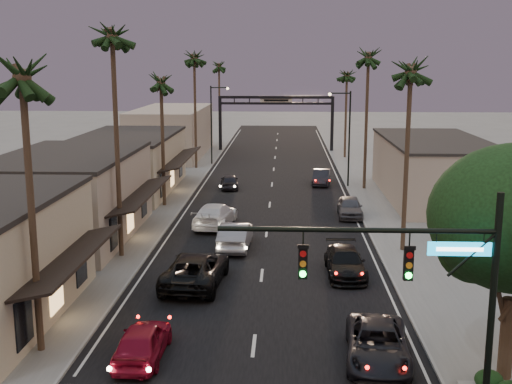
# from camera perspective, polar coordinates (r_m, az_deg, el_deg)

# --- Properties ---
(ground) EXTENTS (200.00, 200.00, 0.00)m
(ground) POSITION_cam_1_polar(r_m,az_deg,el_deg) (56.03, 1.30, -0.48)
(ground) COLOR slate
(ground) RESTS_ON ground
(road) EXTENTS (14.00, 120.00, 0.02)m
(road) POSITION_cam_1_polar(r_m,az_deg,el_deg) (60.93, 1.41, 0.50)
(road) COLOR black
(road) RESTS_ON ground
(sidewalk_left) EXTENTS (5.00, 92.00, 0.12)m
(sidewalk_left) POSITION_cam_1_polar(r_m,az_deg,el_deg) (68.64, -6.42, 1.71)
(sidewalk_left) COLOR slate
(sidewalk_left) RESTS_ON ground
(sidewalk_right) EXTENTS (5.00, 92.00, 0.12)m
(sidewalk_right) POSITION_cam_1_polar(r_m,az_deg,el_deg) (68.30, 9.54, 1.58)
(sidewalk_right) COLOR slate
(sidewalk_right) RESTS_ON ground
(storefront_mid) EXTENTS (8.00, 14.00, 5.50)m
(storefront_mid) POSITION_cam_1_polar(r_m,az_deg,el_deg) (44.11, -16.26, -0.55)
(storefront_mid) COLOR tan
(storefront_mid) RESTS_ON ground
(storefront_far) EXTENTS (8.00, 16.00, 5.00)m
(storefront_far) POSITION_cam_1_polar(r_m,az_deg,el_deg) (59.26, -11.32, 2.42)
(storefront_far) COLOR #B8AD8D
(storefront_far) RESTS_ON ground
(storefront_dist) EXTENTS (8.00, 20.00, 6.00)m
(storefront_dist) POSITION_cam_1_polar(r_m,az_deg,el_deg) (81.52, -7.49, 5.31)
(storefront_dist) COLOR tan
(storefront_dist) RESTS_ON ground
(building_right) EXTENTS (8.00, 18.00, 5.00)m
(building_right) POSITION_cam_1_polar(r_m,az_deg,el_deg) (57.01, 15.53, 1.87)
(building_right) COLOR tan
(building_right) RESTS_ON ground
(traffic_signal) EXTENTS (8.51, 0.22, 7.80)m
(traffic_signal) POSITION_cam_1_polar(r_m,az_deg,el_deg) (20.39, 15.25, -7.49)
(traffic_signal) COLOR black
(traffic_signal) RESTS_ON ground
(arch) EXTENTS (15.20, 0.40, 7.27)m
(arch) POSITION_cam_1_polar(r_m,az_deg,el_deg) (85.04, 1.79, 7.36)
(arch) COLOR black
(arch) RESTS_ON ground
(streetlight_right) EXTENTS (2.13, 0.30, 9.00)m
(streetlight_right) POSITION_cam_1_polar(r_m,az_deg,el_deg) (60.41, 8.04, 5.40)
(streetlight_right) COLOR black
(streetlight_right) RESTS_ON ground
(streetlight_left) EXTENTS (2.13, 0.30, 9.00)m
(streetlight_left) POSITION_cam_1_polar(r_m,az_deg,el_deg) (73.53, -3.78, 6.55)
(streetlight_left) COLOR black
(streetlight_left) RESTS_ON ground
(palm_la) EXTENTS (3.20, 3.20, 13.20)m
(palm_la) POSITION_cam_1_polar(r_m,az_deg,el_deg) (25.76, -20.16, 10.50)
(palm_la) COLOR #38281C
(palm_la) RESTS_ON ground
(palm_lb) EXTENTS (3.20, 3.20, 15.20)m
(palm_lb) POSITION_cam_1_polar(r_m,az_deg,el_deg) (38.15, -12.69, 13.91)
(palm_lb) COLOR #38281C
(palm_lb) RESTS_ON ground
(palm_lc) EXTENTS (3.20, 3.20, 12.20)m
(palm_lc) POSITION_cam_1_polar(r_m,az_deg,el_deg) (51.77, -8.46, 10.11)
(palm_lc) COLOR #38281C
(palm_lc) RESTS_ON ground
(palm_ld) EXTENTS (3.20, 3.20, 14.20)m
(palm_ld) POSITION_cam_1_polar(r_m,az_deg,el_deg) (70.51, -5.52, 12.08)
(palm_ld) COLOR #38281C
(palm_ld) RESTS_ON ground
(palm_ra) EXTENTS (3.20, 3.20, 13.20)m
(palm_ra) POSITION_cam_1_polar(r_m,az_deg,el_deg) (39.51, 13.62, 10.96)
(palm_ra) COLOR #38281C
(palm_ra) RESTS_ON ground
(palm_rb) EXTENTS (3.20, 3.20, 14.20)m
(palm_rb) POSITION_cam_1_polar(r_m,az_deg,el_deg) (59.28, 9.98, 12.09)
(palm_rb) COLOR #38281C
(palm_rb) RESTS_ON ground
(palm_rc) EXTENTS (3.20, 3.20, 12.20)m
(palm_rc) POSITION_cam_1_polar(r_m,az_deg,el_deg) (79.17, 8.09, 10.53)
(palm_rc) COLOR #38281C
(palm_rc) RESTS_ON ground
(palm_far) EXTENTS (3.20, 3.20, 13.20)m
(palm_far) POSITION_cam_1_polar(r_m,az_deg,el_deg) (93.30, -3.31, 11.34)
(palm_far) COLOR #38281C
(palm_far) RESTS_ON ground
(oncoming_red) EXTENTS (1.81, 4.39, 1.49)m
(oncoming_red) POSITION_cam_1_polar(r_m,az_deg,el_deg) (26.39, -10.06, -12.94)
(oncoming_red) COLOR maroon
(oncoming_red) RESTS_ON ground
(oncoming_pickup) EXTENTS (3.32, 6.41, 1.73)m
(oncoming_pickup) POSITION_cam_1_polar(r_m,az_deg,el_deg) (34.16, -5.39, -6.86)
(oncoming_pickup) COLOR black
(oncoming_pickup) RESTS_ON ground
(oncoming_silver) EXTENTS (2.00, 5.20, 1.69)m
(oncoming_silver) POSITION_cam_1_polar(r_m,az_deg,el_deg) (40.61, -1.85, -3.86)
(oncoming_silver) COLOR gray
(oncoming_silver) RESTS_ON ground
(oncoming_white) EXTENTS (3.10, 6.02, 1.67)m
(oncoming_white) POSITION_cam_1_polar(r_m,az_deg,el_deg) (46.09, -3.66, -2.04)
(oncoming_white) COLOR white
(oncoming_white) RESTS_ON ground
(oncoming_dgrey) EXTENTS (2.02, 4.10, 1.35)m
(oncoming_dgrey) POSITION_cam_1_polar(r_m,az_deg,el_deg) (59.78, -2.38, 0.93)
(oncoming_dgrey) COLOR black
(oncoming_dgrey) RESTS_ON ground
(curbside_near) EXTENTS (2.85, 5.42, 1.46)m
(curbside_near) POSITION_cam_1_polar(r_m,az_deg,el_deg) (26.24, 10.73, -13.15)
(curbside_near) COLOR black
(curbside_near) RESTS_ON ground
(curbside_black) EXTENTS (2.18, 5.11, 1.47)m
(curbside_black) POSITION_cam_1_polar(r_m,az_deg,el_deg) (35.92, 7.93, -6.21)
(curbside_black) COLOR black
(curbside_black) RESTS_ON ground
(curbside_grey) EXTENTS (1.94, 4.56, 1.54)m
(curbside_grey) POSITION_cam_1_polar(r_m,az_deg,el_deg) (49.35, 8.34, -1.32)
(curbside_grey) COLOR #46464A
(curbside_grey) RESTS_ON ground
(curbside_far) EXTENTS (2.02, 4.49, 1.43)m
(curbside_far) POSITION_cam_1_polar(r_m,az_deg,el_deg) (62.03, 5.81, 1.30)
(curbside_far) COLOR black
(curbside_far) RESTS_ON ground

